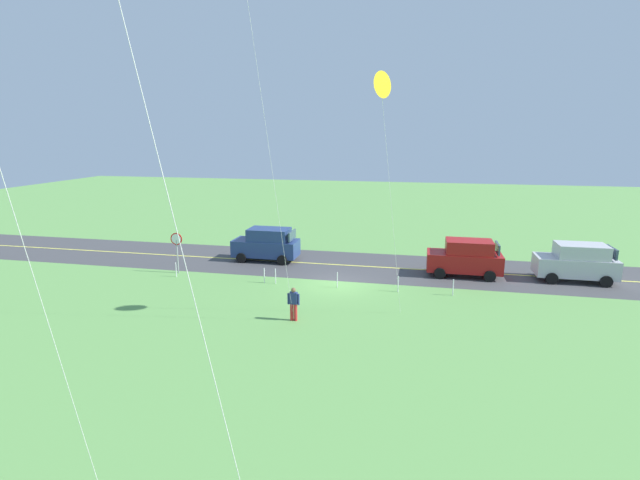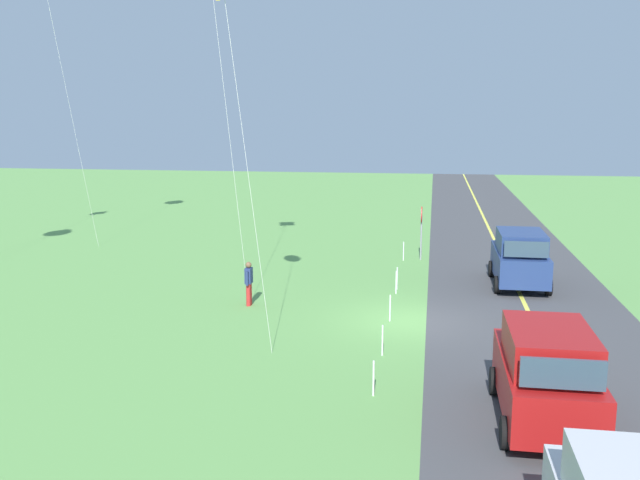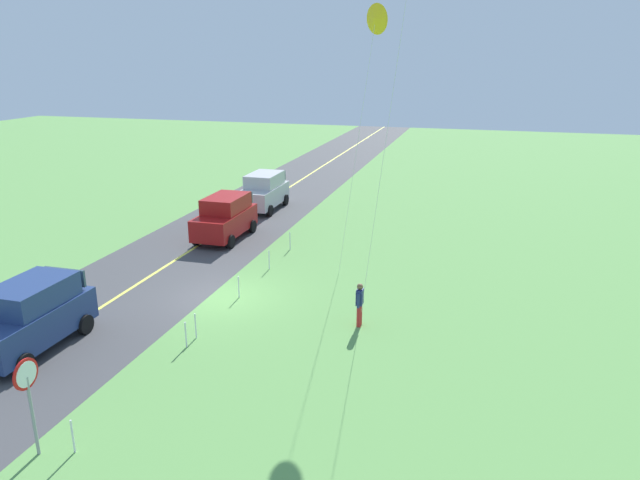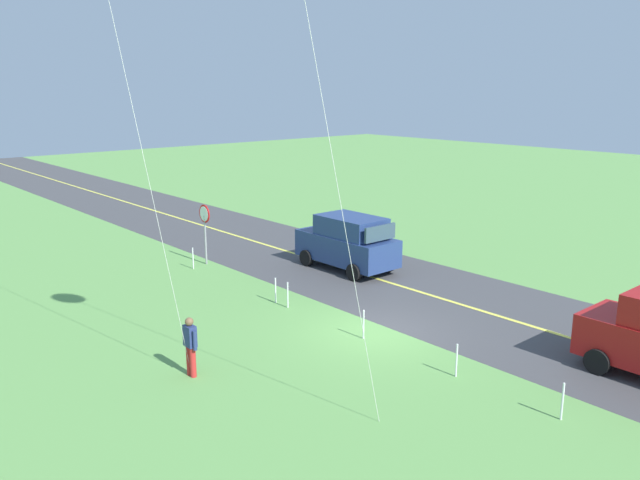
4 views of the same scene
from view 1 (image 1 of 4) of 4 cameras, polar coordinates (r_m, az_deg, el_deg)
ground_plane at (r=27.56m, az=2.07°, el=-5.39°), size 120.00×120.00×0.10m
asphalt_road at (r=31.32m, az=3.34°, el=-3.07°), size 120.00×7.00×0.00m
road_centre_stripe at (r=31.32m, az=3.34°, el=-3.06°), size 120.00×0.16×0.00m
car_suv_foreground at (r=32.39m, az=-6.43°, el=-0.49°), size 4.40×2.12×2.24m
car_parked_west_near at (r=30.04m, az=17.13°, el=-2.04°), size 4.40×2.12×2.24m
car_parked_west_far at (r=31.55m, az=28.56°, el=-2.35°), size 4.40×2.12×2.24m
stop_sign at (r=30.46m, az=-16.90°, el=-0.56°), size 0.76×0.08×2.56m
person_adult_near at (r=22.08m, az=-3.21°, el=-7.58°), size 0.58×0.22×1.60m
kite_green_far at (r=20.55m, az=7.39°, el=17.95°), size 1.54×2.10×11.03m
fence_post_0 at (r=26.45m, az=15.77°, el=-5.53°), size 0.05×0.05×0.90m
fence_post_1 at (r=26.39m, az=9.41°, el=-5.25°), size 0.05×0.05×0.90m
fence_post_2 at (r=26.73m, az=2.10°, el=-4.85°), size 0.05×0.05×0.90m
fence_post_3 at (r=27.55m, az=-5.39°, el=-4.36°), size 0.05×0.05×0.90m
fence_post_4 at (r=27.76m, az=-6.74°, el=-4.26°), size 0.05×0.05×0.90m
fence_post_5 at (r=29.98m, az=-16.98°, el=-3.45°), size 0.05×0.05×0.90m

